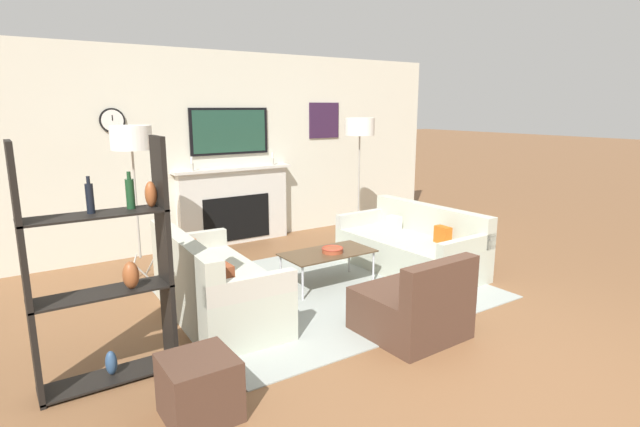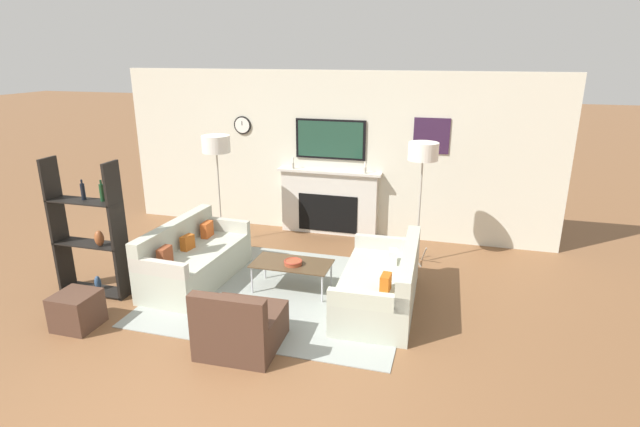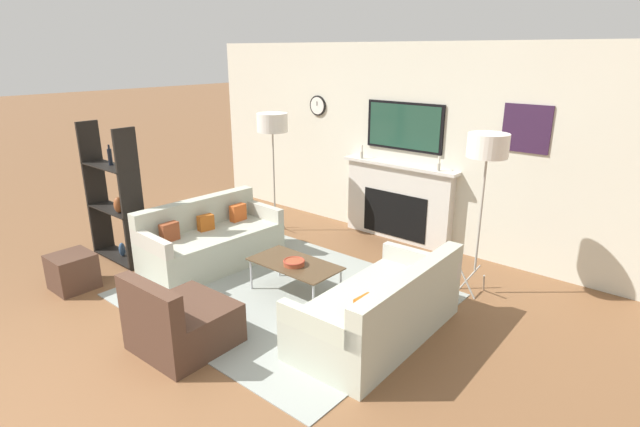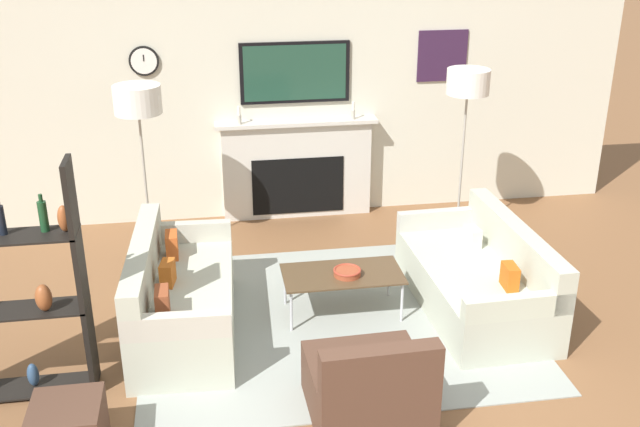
% 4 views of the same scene
% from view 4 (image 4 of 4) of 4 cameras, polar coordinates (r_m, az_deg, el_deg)
% --- Properties ---
extents(fireplace_wall, '(7.32, 0.28, 2.70)m').
position_cam_4_polar(fireplace_wall, '(8.18, -1.89, 8.06)').
color(fireplace_wall, beige).
rests_on(fireplace_wall, ground_plane).
extents(area_rug, '(3.16, 2.69, 0.01)m').
position_cam_4_polar(area_rug, '(6.43, 1.01, -8.01)').
color(area_rug, '#929891').
rests_on(area_rug, ground_plane).
extents(couch_left, '(0.86, 1.75, 0.81)m').
position_cam_4_polar(couch_left, '(6.22, -10.68, -6.50)').
color(couch_left, '#B2B7A5').
rests_on(couch_left, ground_plane).
extents(couch_right, '(0.93, 1.82, 0.76)m').
position_cam_4_polar(couch_right, '(6.62, 12.02, -5.00)').
color(couch_right, '#B2B7A5').
rests_on(couch_right, ground_plane).
extents(armchair, '(0.81, 0.82, 0.74)m').
position_cam_4_polar(armchair, '(5.22, 3.72, -13.12)').
color(armchair, '#4B3225').
rests_on(armchair, ground_plane).
extents(coffee_table, '(1.01, 0.53, 0.39)m').
position_cam_4_polar(coffee_table, '(6.35, 1.72, -4.77)').
color(coffee_table, '#4C3823').
rests_on(coffee_table, ground_plane).
extents(decorative_bowl, '(0.24, 0.24, 0.06)m').
position_cam_4_polar(decorative_bowl, '(6.29, 2.09, -4.47)').
color(decorative_bowl, '#9A4228').
rests_on(decorative_bowl, coffee_table).
extents(floor_lamp_left, '(0.44, 0.44, 1.76)m').
position_cam_4_polar(floor_lamp_left, '(7.09, -13.73, 8.27)').
color(floor_lamp_left, '#9E998E').
rests_on(floor_lamp_left, ground_plane).
extents(floor_lamp_right, '(0.42, 0.42, 1.80)m').
position_cam_4_polar(floor_lamp_right, '(7.50, 11.21, 9.63)').
color(floor_lamp_right, '#9E998E').
rests_on(floor_lamp_right, ground_plane).
extents(shelf_unit, '(0.93, 0.28, 1.75)m').
position_cam_4_polar(shelf_unit, '(5.56, -21.98, -5.48)').
color(shelf_unit, black).
rests_on(shelf_unit, ground_plane).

